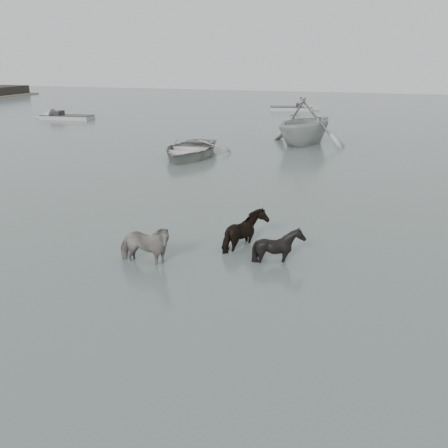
{
  "coord_description": "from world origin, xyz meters",
  "views": [
    {
      "loc": [
        1.95,
        -11.31,
        5.5
      ],
      "look_at": [
        -2.02,
        1.32,
        1.0
      ],
      "focal_mm": 40.0,
      "sensor_mm": 36.0,
      "label": 1
    }
  ],
  "objects_px": {
    "pony_black": "(279,239)",
    "rowboat_lead": "(189,147)",
    "pony_pinto": "(144,240)",
    "pony_dark": "(246,224)"
  },
  "relations": [
    {
      "from": "pony_black",
      "to": "rowboat_lead",
      "type": "relative_size",
      "value": 0.24
    },
    {
      "from": "pony_black",
      "to": "rowboat_lead",
      "type": "height_order",
      "value": "pony_black"
    },
    {
      "from": "pony_pinto",
      "to": "rowboat_lead",
      "type": "height_order",
      "value": "pony_pinto"
    },
    {
      "from": "pony_black",
      "to": "rowboat_lead",
      "type": "bearing_deg",
      "value": 51.23
    },
    {
      "from": "pony_dark",
      "to": "pony_pinto",
      "type": "bearing_deg",
      "value": 126.48
    },
    {
      "from": "pony_pinto",
      "to": "rowboat_lead",
      "type": "relative_size",
      "value": 0.31
    },
    {
      "from": "rowboat_lead",
      "to": "pony_dark",
      "type": "bearing_deg",
      "value": -63.93
    },
    {
      "from": "rowboat_lead",
      "to": "pony_pinto",
      "type": "bearing_deg",
      "value": -75.44
    },
    {
      "from": "pony_pinto",
      "to": "rowboat_lead",
      "type": "distance_m",
      "value": 15.26
    },
    {
      "from": "pony_pinto",
      "to": "pony_dark",
      "type": "xyz_separation_m",
      "value": [
        2.33,
        2.1,
        0.02
      ]
    }
  ]
}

